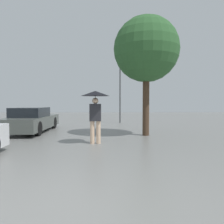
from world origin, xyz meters
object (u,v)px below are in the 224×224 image
object	(u,v)px
street_lamp	(120,82)
pedestrian	(95,102)
parked_car_farthest	(32,120)
tree	(146,50)

from	to	relation	value
street_lamp	pedestrian	bearing A→B (deg)	-99.73
street_lamp	parked_car_farthest	bearing A→B (deg)	-134.72
pedestrian	street_lamp	world-z (taller)	street_lamp
parked_car_farthest	street_lamp	bearing A→B (deg)	45.28
tree	street_lamp	distance (m)	6.23
parked_car_farthest	pedestrian	bearing A→B (deg)	-44.31
parked_car_farthest	tree	distance (m)	6.49
street_lamp	tree	bearing A→B (deg)	-82.90
parked_car_farthest	street_lamp	world-z (taller)	street_lamp
parked_car_farthest	street_lamp	distance (m)	7.11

